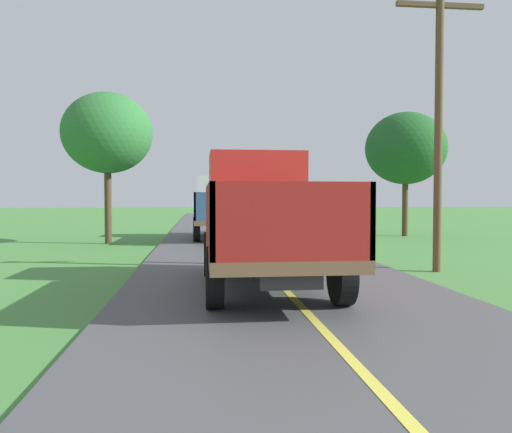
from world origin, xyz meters
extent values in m
cube|color=#2D2D30|center=(-0.36, 11.01, 0.68)|extent=(0.90, 5.51, 0.24)
cube|color=brown|center=(-0.36, 11.01, 0.88)|extent=(2.30, 5.80, 0.20)
cube|color=red|center=(-0.36, 12.96, 1.93)|extent=(2.10, 1.90, 1.90)
cube|color=black|center=(-0.36, 13.91, 2.26)|extent=(1.78, 0.02, 0.76)
cube|color=maroon|center=(-1.47, 10.03, 1.53)|extent=(0.08, 3.85, 1.10)
cube|color=maroon|center=(0.75, 10.03, 1.53)|extent=(0.08, 3.85, 1.10)
cube|color=maroon|center=(-0.36, 8.15, 1.53)|extent=(2.30, 0.08, 1.10)
cube|color=maroon|center=(-0.36, 11.92, 1.53)|extent=(2.30, 0.08, 1.10)
cylinder|color=black|center=(-1.41, 12.81, 0.58)|extent=(0.28, 1.00, 1.00)
cylinder|color=black|center=(0.69, 12.81, 0.58)|extent=(0.28, 1.00, 1.00)
cylinder|color=black|center=(-1.41, 9.41, 0.58)|extent=(0.28, 1.00, 1.00)
cylinder|color=black|center=(0.69, 9.41, 0.58)|extent=(0.28, 1.00, 1.00)
ellipsoid|color=#6EAD2F|center=(0.27, 10.41, 1.79)|extent=(0.54, 0.61, 0.36)
ellipsoid|color=#74B337|center=(-1.02, 10.17, 1.16)|extent=(0.60, 0.68, 0.39)
ellipsoid|color=#77BB2F|center=(0.43, 8.99, 1.47)|extent=(0.58, 0.66, 0.39)
ellipsoid|color=#74AE2A|center=(0.30, 11.35, 1.81)|extent=(0.50, 0.57, 0.44)
ellipsoid|color=#6CB22D|center=(-0.94, 10.62, 1.15)|extent=(0.59, 0.73, 0.45)
ellipsoid|color=#72BB31|center=(-0.98, 9.85, 1.12)|extent=(0.59, 0.68, 0.44)
cube|color=#2D2D30|center=(-0.72, 23.52, 0.68)|extent=(0.90, 5.51, 0.24)
cube|color=brown|center=(-0.72, 23.52, 0.88)|extent=(2.30, 5.80, 0.20)
cube|color=silver|center=(-0.72, 25.47, 1.93)|extent=(2.10, 1.90, 1.90)
cube|color=black|center=(-0.72, 26.42, 2.26)|extent=(1.78, 0.02, 0.76)
cube|color=#2D517F|center=(-1.83, 22.54, 1.53)|extent=(0.08, 3.85, 1.10)
cube|color=#2D517F|center=(0.39, 22.54, 1.53)|extent=(0.08, 3.85, 1.10)
cube|color=#2D517F|center=(-0.72, 20.66, 1.53)|extent=(2.30, 0.08, 1.10)
cube|color=#2D517F|center=(-0.72, 24.43, 1.53)|extent=(2.30, 0.08, 1.10)
cylinder|color=black|center=(-1.77, 25.32, 0.58)|extent=(0.28, 1.00, 1.00)
cylinder|color=black|center=(0.33, 25.32, 0.58)|extent=(0.28, 1.00, 1.00)
cylinder|color=black|center=(-1.77, 21.92, 0.58)|extent=(0.28, 1.00, 1.00)
cylinder|color=black|center=(0.33, 21.92, 0.58)|extent=(0.28, 1.00, 1.00)
ellipsoid|color=#73B42F|center=(-0.17, 23.55, 1.52)|extent=(0.50, 0.58, 0.37)
ellipsoid|color=#7EAF24|center=(-1.42, 23.45, 1.19)|extent=(0.50, 0.58, 0.49)
ellipsoid|color=#80A929|center=(-0.37, 23.15, 1.48)|extent=(0.56, 0.68, 0.39)
ellipsoid|color=#6FBA37|center=(-1.14, 20.97, 1.45)|extent=(0.57, 0.62, 0.44)
ellipsoid|color=#80AC2C|center=(-1.17, 22.91, 1.50)|extent=(0.41, 0.50, 0.37)
ellipsoid|color=#83AD38|center=(-0.57, 22.94, 1.44)|extent=(0.52, 0.63, 0.49)
ellipsoid|color=#6EBC38|center=(-0.39, 23.98, 1.13)|extent=(0.51, 0.56, 0.47)
ellipsoid|color=#76B131|center=(-1.51, 23.19, 1.14)|extent=(0.54, 0.57, 0.51)
ellipsoid|color=#6CAD21|center=(-1.19, 23.12, 1.20)|extent=(0.47, 0.60, 0.45)
ellipsoid|color=#6DAE30|center=(-0.89, 23.56, 1.78)|extent=(0.56, 0.52, 0.47)
ellipsoid|color=#83A930|center=(-0.11, 24.09, 1.46)|extent=(0.53, 0.53, 0.52)
ellipsoid|color=#7BB921|center=(-0.03, 24.07, 1.45)|extent=(0.52, 0.60, 0.44)
ellipsoid|color=#81B925|center=(-1.16, 22.97, 1.15)|extent=(0.53, 0.60, 0.37)
cylinder|color=brown|center=(4.28, 13.36, 3.51)|extent=(0.20, 0.20, 7.02)
cube|color=brown|center=(4.28, 13.36, 6.62)|extent=(2.24, 0.12, 0.12)
cylinder|color=#4C3823|center=(8.29, 24.80, 1.36)|extent=(0.28, 0.28, 2.72)
ellipsoid|color=#1E5623|center=(8.29, 24.80, 4.27)|extent=(3.87, 3.87, 3.49)
cylinder|color=#4C3823|center=(-5.34, 22.23, 1.52)|extent=(0.28, 0.28, 3.03)
ellipsoid|color=#2D7033|center=(-5.34, 22.23, 4.48)|extent=(3.60, 3.60, 3.24)
camera|label=1|loc=(-1.64, 1.40, 1.85)|focal=35.14mm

